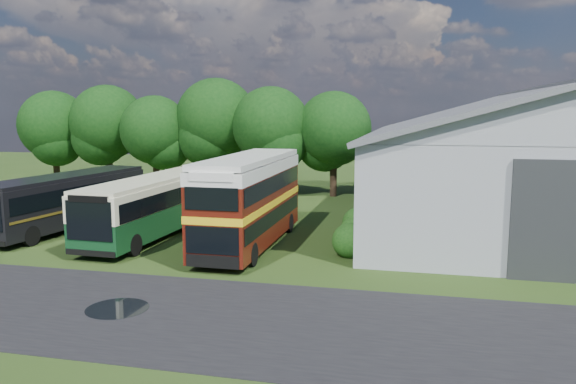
% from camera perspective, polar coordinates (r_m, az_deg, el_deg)
% --- Properties ---
extents(ground, '(120.00, 120.00, 0.00)m').
position_cam_1_polar(ground, '(22.96, -9.85, -9.41)').
color(ground, '#223A12').
rests_on(ground, ground).
extents(asphalt_road, '(60.00, 8.00, 0.02)m').
position_cam_1_polar(asphalt_road, '(19.30, -4.99, -12.81)').
color(asphalt_road, black).
rests_on(asphalt_road, ground).
extents(puddle, '(2.20, 2.20, 0.01)m').
position_cam_1_polar(puddle, '(21.06, -16.94, -11.30)').
color(puddle, black).
rests_on(puddle, ground).
extents(storage_shed, '(18.80, 24.80, 8.15)m').
position_cam_1_polar(storage_shed, '(36.73, 23.07, 3.33)').
color(storage_shed, gray).
rests_on(storage_shed, ground).
extents(tree_far_left, '(6.12, 6.12, 8.64)m').
position_cam_1_polar(tree_far_left, '(54.30, -22.68, 6.24)').
color(tree_far_left, black).
rests_on(tree_far_left, ground).
extents(tree_left_a, '(6.46, 6.46, 9.12)m').
position_cam_1_polar(tree_left_a, '(51.96, -17.86, 6.76)').
color(tree_left_a, black).
rests_on(tree_left_a, ground).
extents(tree_left_b, '(5.78, 5.78, 8.16)m').
position_cam_1_polar(tree_left_b, '(48.70, -13.36, 6.12)').
color(tree_left_b, black).
rests_on(tree_left_b, ground).
extents(tree_mid, '(6.80, 6.80, 9.60)m').
position_cam_1_polar(tree_mid, '(47.89, -7.29, 7.36)').
color(tree_mid, black).
rests_on(tree_mid, ground).
extents(tree_right_a, '(6.26, 6.26, 8.83)m').
position_cam_1_polar(tree_right_a, '(45.43, -1.75, 6.75)').
color(tree_right_a, black).
rests_on(tree_right_a, ground).
extents(tree_right_b, '(5.98, 5.98, 8.45)m').
position_cam_1_polar(tree_right_b, '(45.21, 4.69, 6.40)').
color(tree_right_b, black).
rests_on(tree_right_b, ground).
extents(shrub_front, '(1.70, 1.70, 1.70)m').
position_cam_1_polar(shrub_front, '(27.17, 6.26, -6.53)').
color(shrub_front, '#194714').
rests_on(shrub_front, ground).
extents(shrub_mid, '(1.60, 1.60, 1.60)m').
position_cam_1_polar(shrub_mid, '(29.10, 6.74, -5.54)').
color(shrub_mid, '#194714').
rests_on(shrub_mid, ground).
extents(shrub_back, '(1.80, 1.80, 1.80)m').
position_cam_1_polar(shrub_back, '(31.03, 7.16, -4.67)').
color(shrub_back, '#194714').
rests_on(shrub_back, ground).
extents(bus_green_single, '(3.21, 11.94, 3.27)m').
position_cam_1_polar(bus_green_single, '(31.89, -13.50, -1.30)').
color(bus_green_single, black).
rests_on(bus_green_single, ground).
extents(bus_maroon_double, '(2.80, 10.83, 4.65)m').
position_cam_1_polar(bus_maroon_double, '(28.72, -3.91, -0.95)').
color(bus_maroon_double, black).
rests_on(bus_maroon_double, ground).
extents(bus_dark_single, '(4.06, 11.87, 3.21)m').
position_cam_1_polar(bus_dark_single, '(35.39, -21.51, -0.76)').
color(bus_dark_single, black).
rests_on(bus_dark_single, ground).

